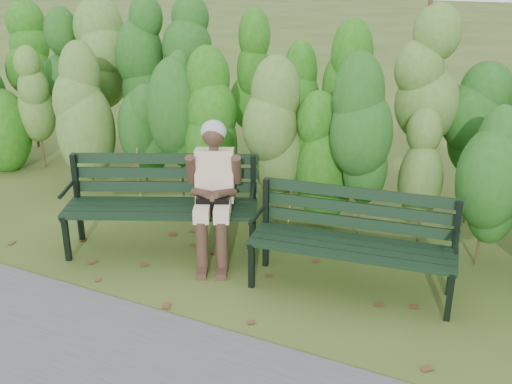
% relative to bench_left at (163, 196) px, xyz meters
% --- Properties ---
extents(ground, '(80.00, 80.00, 0.00)m').
position_rel_bench_left_xyz_m(ground, '(1.01, -0.16, -0.59)').
color(ground, '#314915').
extents(hedge_band, '(11.04, 1.67, 2.42)m').
position_rel_bench_left_xyz_m(hedge_band, '(1.01, 1.70, 0.67)').
color(hedge_band, '#47381E').
rests_on(hedge_band, ground).
extents(leaf_litter, '(5.50, 2.14, 0.01)m').
position_rel_bench_left_xyz_m(leaf_litter, '(1.04, -0.32, -0.59)').
color(leaf_litter, brown).
rests_on(leaf_litter, ground).
extents(bench_left, '(2.09, 1.43, 1.00)m').
position_rel_bench_left_xyz_m(bench_left, '(0.00, 0.00, 0.00)').
color(bench_left, black).
rests_on(bench_left, ground).
extents(bench_right, '(1.95, 0.87, 0.94)m').
position_rel_bench_left_xyz_m(bench_right, '(2.08, 0.09, -0.04)').
color(bench_right, black).
rests_on(bench_right, ground).
extents(seated_woman, '(0.69, 0.89, 1.44)m').
position_rel_bench_left_xyz_m(seated_woman, '(0.60, 0.05, 0.22)').
color(seated_woman, beige).
rests_on(seated_woman, ground).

